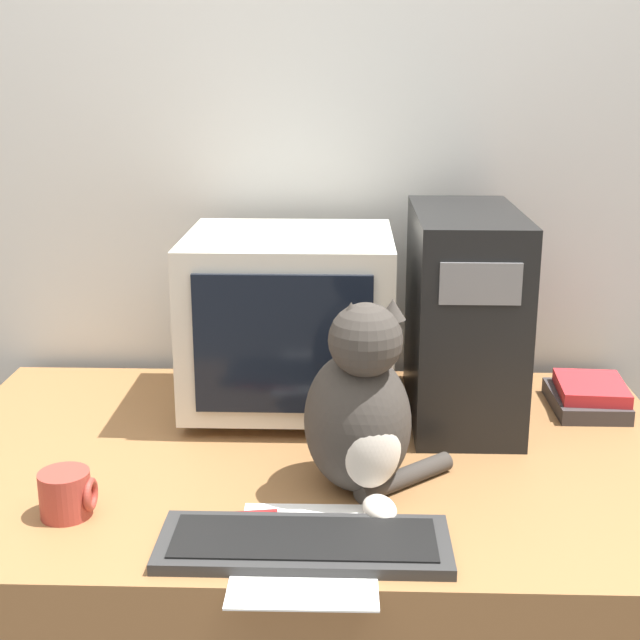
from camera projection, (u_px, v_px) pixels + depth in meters
wall_back at (316, 165)px, 2.04m from camera, size 7.00×0.05×2.50m
desk at (307, 629)px, 1.78m from camera, size 1.42×0.91×0.77m
crt_monitor at (290, 319)px, 1.84m from camera, size 0.42×0.38×0.37m
computer_tower at (463, 314)px, 1.80m from camera, size 0.21×0.42×0.42m
keyboard at (304, 543)px, 1.33m from camera, size 0.44×0.16×0.02m
cat at (361, 412)px, 1.48m from camera, size 0.29×0.28×0.34m
book_stack at (588, 396)px, 1.87m from camera, size 0.15×0.20×0.06m
pen at (234, 514)px, 1.43m from camera, size 0.14×0.03×0.01m
paper_sheet at (305, 552)px, 1.33m from camera, size 0.21×0.30×0.00m
mug at (67, 494)px, 1.43m from camera, size 0.09×0.08×0.08m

